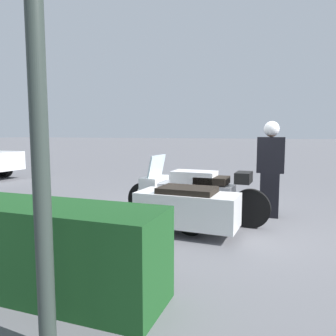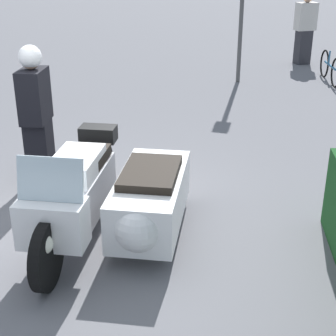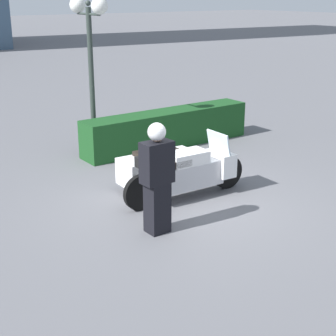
% 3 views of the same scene
% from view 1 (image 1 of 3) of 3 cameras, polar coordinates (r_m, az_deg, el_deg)
% --- Properties ---
extents(ground_plane, '(160.00, 160.00, 0.00)m').
position_cam_1_polar(ground_plane, '(6.00, 7.19, -8.91)').
color(ground_plane, slate).
extents(police_motorcycle, '(2.58, 1.45, 1.15)m').
position_cam_1_polar(police_motorcycle, '(5.38, 3.00, -5.53)').
color(police_motorcycle, black).
rests_on(police_motorcycle, ground).
extents(officer_rider, '(0.49, 0.30, 1.76)m').
position_cam_1_polar(officer_rider, '(6.31, 17.40, 0.22)').
color(officer_rider, black).
rests_on(officer_rider, ground).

